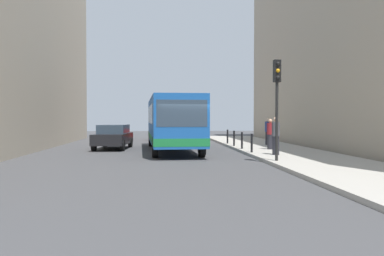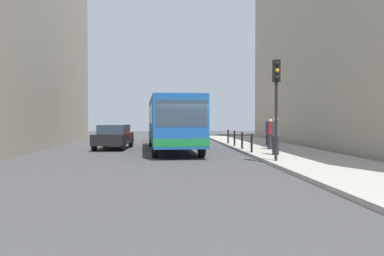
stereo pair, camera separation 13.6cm
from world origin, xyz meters
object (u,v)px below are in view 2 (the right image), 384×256
at_px(bus, 172,121).
at_px(pedestrian_mid_sidewalk, 270,134).
at_px(pedestrian_near_signal, 276,136).
at_px(pedestrian_far_sidewalk, 268,131).
at_px(car_behind_bus, 163,131).
at_px(bollard_far, 234,138).
at_px(car_beside_bus, 114,136).
at_px(bollard_near, 252,143).
at_px(traffic_light, 276,91).
at_px(bollard_mid, 242,140).
at_px(bollard_farthest, 228,137).

distance_m(bus, pedestrian_mid_sidewalk, 5.63).
distance_m(pedestrian_near_signal, pedestrian_far_sidewalk, 7.15).
bearing_deg(car_behind_bus, bollard_far, 116.10).
bearing_deg(car_beside_bus, pedestrian_near_signal, 147.39).
relative_size(bollard_near, pedestrian_near_signal, 0.53).
relative_size(car_behind_bus, bollard_far, 4.70).
relative_size(bollard_near, pedestrian_far_sidewalk, 0.54).
bearing_deg(bus, pedestrian_mid_sidewalk, 163.33).
relative_size(car_beside_bus, pedestrian_mid_sidewalk, 2.68).
height_order(bollard_far, pedestrian_near_signal, pedestrian_near_signal).
xyz_separation_m(car_beside_bus, car_behind_bus, (3.04, 9.96, 0.00)).
bearing_deg(traffic_light, car_beside_bus, 130.59).
height_order(bus, bollard_far, bus).
distance_m(car_behind_bus, bollard_mid, 13.12).
height_order(bus, bollard_mid, bus).
relative_size(bus, bollard_far, 11.71).
bearing_deg(pedestrian_mid_sidewalk, bollard_mid, -81.84).
distance_m(bus, bollard_farthest, 5.67).
bearing_deg(bus, car_beside_bus, -26.09).
bearing_deg(bollard_near, bollard_farthest, 90.00).
relative_size(bus, pedestrian_near_signal, 6.20).
bearing_deg(bus, bollard_mid, 164.96).
xyz_separation_m(bollard_mid, pedestrian_far_sidewalk, (2.35, 3.13, 0.40)).
bearing_deg(bollard_near, traffic_light, -88.57).
bearing_deg(pedestrian_far_sidewalk, bollard_far, -154.44).
height_order(traffic_light, bollard_farthest, traffic_light).
xyz_separation_m(pedestrian_near_signal, pedestrian_mid_sidewalk, (0.68, 3.36, -0.06)).
height_order(bollard_mid, bollard_farthest, same).
relative_size(bollard_mid, pedestrian_far_sidewalk, 0.54).
relative_size(bollard_near, bollard_mid, 1.00).
xyz_separation_m(bus, car_beside_bus, (-3.53, 1.53, -0.94)).
bearing_deg(pedestrian_mid_sidewalk, pedestrian_far_sidewalk, -166.92).
relative_size(bollard_near, pedestrian_mid_sidewalk, 0.56).
xyz_separation_m(traffic_light, pedestrian_near_signal, (0.72, 2.57, -1.95)).
relative_size(bollard_farthest, pedestrian_mid_sidewalk, 0.56).
height_order(traffic_light, pedestrian_near_signal, traffic_light).
xyz_separation_m(bollard_near, bollard_far, (0.00, 4.81, 0.00)).
relative_size(traffic_light, bollard_mid, 4.32).
xyz_separation_m(car_beside_bus, bollard_near, (7.46, -4.81, -0.16)).
relative_size(bollard_far, pedestrian_mid_sidewalk, 0.56).
xyz_separation_m(bollard_farthest, pedestrian_near_signal, (0.82, -8.66, 0.43)).
bearing_deg(pedestrian_far_sidewalk, car_behind_bus, 134.62).
xyz_separation_m(bollard_far, pedestrian_far_sidewalk, (2.35, 0.73, 0.40)).
bearing_deg(traffic_light, pedestrian_far_sidewalk, 76.74).
bearing_deg(bus, pedestrian_far_sidewalk, -162.74).
xyz_separation_m(car_behind_bus, bollard_near, (4.42, -14.76, -0.16)).
xyz_separation_m(car_behind_bus, bollard_far, (4.42, -9.95, -0.16)).
height_order(bollard_near, bollard_mid, same).
relative_size(traffic_light, bollard_far, 4.32).
height_order(bus, pedestrian_near_signal, bus).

